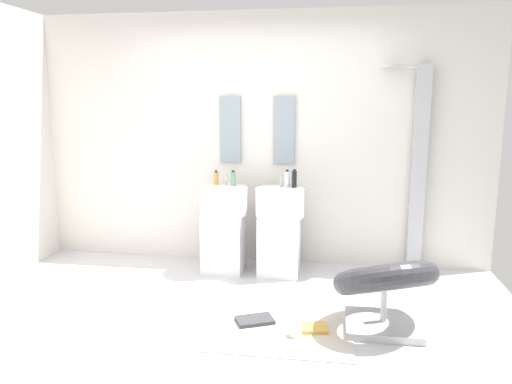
{
  "coord_description": "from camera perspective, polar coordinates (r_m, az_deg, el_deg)",
  "views": [
    {
      "loc": [
        0.77,
        -3.48,
        1.71
      ],
      "look_at": [
        0.15,
        0.55,
        0.95
      ],
      "focal_mm": 34.61,
      "sensor_mm": 36.0,
      "label": 1
    }
  ],
  "objects": [
    {
      "name": "ground_plane",
      "position": [
        3.96,
        -3.49,
        -15.35
      ],
      "size": [
        4.8,
        3.6,
        0.04
      ],
      "primitive_type": "cube",
      "color": "silver"
    },
    {
      "name": "lounge_chair",
      "position": [
        3.88,
        14.67,
        -10.35
      ],
      "size": [
        1.04,
        1.04,
        0.65
      ],
      "color": "#B7BABF",
      "rests_on": "ground_plane"
    },
    {
      "name": "area_rug",
      "position": [
        3.89,
        2.92,
        -15.5
      ],
      "size": [
        1.08,
        0.87,
        0.01
      ],
      "primitive_type": "cube",
      "color": "beige",
      "rests_on": "ground_plane"
    },
    {
      "name": "soap_bottle_green",
      "position": [
        4.96,
        -2.65,
        1.56
      ],
      "size": [
        0.05,
        0.05,
        0.16
      ],
      "color": "#59996B",
      "rests_on": "pedestal_sink_left"
    },
    {
      "name": "shower_column",
      "position": [
        5.12,
        18.15,
        2.96
      ],
      "size": [
        0.49,
        0.24,
        2.05
      ],
      "color": "#B7BABF",
      "rests_on": "ground_plane"
    },
    {
      "name": "soap_bottle_clear",
      "position": [
        4.9,
        3.62,
        1.52
      ],
      "size": [
        0.05,
        0.05,
        0.17
      ],
      "color": "silver",
      "rests_on": "pedestal_sink_right"
    },
    {
      "name": "soap_bottle_black",
      "position": [
        4.86,
        4.44,
        1.51
      ],
      "size": [
        0.05,
        0.05,
        0.18
      ],
      "color": "black",
      "rests_on": "pedestal_sink_right"
    },
    {
      "name": "coffee_mug",
      "position": [
        3.75,
        4.62,
        -15.69
      ],
      "size": [
        0.09,
        0.09,
        0.09
      ],
      "primitive_type": "cylinder",
      "color": "white",
      "rests_on": "area_rug"
    },
    {
      "name": "rear_partition",
      "position": [
        5.2,
        0.22,
        6.05
      ],
      "size": [
        4.8,
        0.1,
        2.6
      ],
      "primitive_type": "cube",
      "color": "silver",
      "rests_on": "ground_plane"
    },
    {
      "name": "soap_bottle_amber",
      "position": [
        5.04,
        -4.63,
        1.62
      ],
      "size": [
        0.05,
        0.05,
        0.15
      ],
      "color": "#C68C38",
      "rests_on": "pedestal_sink_left"
    },
    {
      "name": "magazine_charcoal",
      "position": [
        3.97,
        -0.14,
        -14.59
      ],
      "size": [
        0.33,
        0.29,
        0.03
      ],
      "primitive_type": "cube",
      "rotation": [
        0.0,
        0.0,
        0.43
      ],
      "color": "#38383D",
      "rests_on": "area_rug"
    },
    {
      "name": "vanity_mirror_left",
      "position": [
        5.18,
        -2.99,
        7.19
      ],
      "size": [
        0.22,
        0.03,
        0.69
      ],
      "primitive_type": "cube",
      "color": "#8C9EA8"
    },
    {
      "name": "pedestal_sink_left",
      "position": [
        4.98,
        -3.73,
        -3.93
      ],
      "size": [
        0.48,
        0.48,
        0.96
      ],
      "color": "white",
      "rests_on": "ground_plane"
    },
    {
      "name": "magazine_ochre",
      "position": [
        3.88,
        6.63,
        -15.3
      ],
      "size": [
        0.23,
        0.2,
        0.03
      ],
      "primitive_type": "cube",
      "rotation": [
        0.0,
        0.0,
        0.14
      ],
      "color": "gold",
      "rests_on": "area_rug"
    },
    {
      "name": "pedestal_sink_right",
      "position": [
        4.89,
        2.73,
        -4.19
      ],
      "size": [
        0.48,
        0.48,
        0.96
      ],
      "color": "white",
      "rests_on": "ground_plane"
    },
    {
      "name": "vanity_mirror_right",
      "position": [
        5.09,
        3.26,
        7.13
      ],
      "size": [
        0.22,
        0.03,
        0.69
      ],
      "primitive_type": "cube",
      "color": "#8C9EA8"
    }
  ]
}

